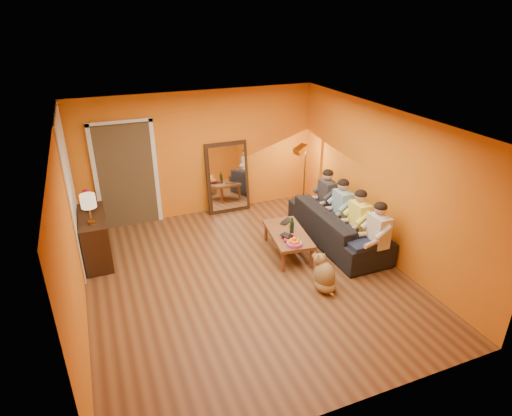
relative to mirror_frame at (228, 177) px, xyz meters
name	(u,v)px	position (x,y,z in m)	size (l,w,h in m)	color
room_shell	(239,198)	(-0.55, -2.26, 0.54)	(5.00, 5.50, 2.60)	brown
white_accent	(71,189)	(-3.04, -0.88, 0.54)	(0.02, 1.90, 2.58)	white
doorway_recess	(126,174)	(-2.05, 0.20, 0.29)	(1.06, 0.30, 2.10)	#3F2D19
door_jamb_left	(96,180)	(-2.62, 0.08, 0.29)	(0.08, 0.06, 2.20)	white
door_jamb_right	(156,172)	(-1.48, 0.08, 0.29)	(0.08, 0.06, 2.20)	white
door_header	(119,122)	(-2.05, 0.08, 1.36)	(1.22, 0.06, 0.08)	white
mirror_frame	(228,177)	(0.00, 0.00, 0.00)	(0.92, 0.06, 1.52)	#321D10
mirror_glass	(228,178)	(0.00, -0.04, 0.00)	(0.78, 0.02, 1.36)	white
sideboard	(95,238)	(-2.79, -1.08, -0.34)	(0.44, 1.18, 0.85)	#321D10
table_lamp	(90,209)	(-2.79, -1.38, 0.34)	(0.24, 0.24, 0.51)	beige
sofa	(338,226)	(1.45, -2.13, -0.42)	(0.92, 2.35, 0.69)	black
coffee_table	(287,243)	(0.40, -2.15, -0.55)	(0.62, 1.22, 0.42)	brown
floor_lamp	(304,178)	(1.55, -0.56, -0.04)	(0.30, 0.24, 1.44)	#B59035
dog	(325,273)	(0.46, -3.35, -0.46)	(0.33, 0.51, 0.61)	olive
person_far_left	(378,236)	(1.58, -3.13, -0.15)	(0.70, 0.44, 1.22)	beige
person_mid_left	(359,222)	(1.58, -2.58, -0.15)	(0.70, 0.44, 1.22)	#F3EF51
person_mid_right	(342,210)	(1.58, -2.03, -0.15)	(0.70, 0.44, 1.22)	#7DA8C2
person_far_right	(327,199)	(1.58, -1.48, -0.15)	(0.70, 0.44, 1.22)	#303135
fruit_bowl	(294,241)	(0.30, -2.60, -0.26)	(0.26, 0.26, 0.16)	#C24490
wine_bottle	(292,225)	(0.45, -2.20, -0.18)	(0.07, 0.07, 0.31)	black
tumbler	(291,226)	(0.52, -2.03, -0.29)	(0.10, 0.10, 0.09)	#B27F3F
laptop	(288,222)	(0.58, -1.80, -0.33)	(0.31, 0.20, 0.02)	black
book_lower	(284,239)	(0.22, -2.35, -0.33)	(0.20, 0.26, 0.02)	#321D10
book_mid	(284,237)	(0.23, -2.34, -0.31)	(0.19, 0.26, 0.02)	#B5142D
book_upper	(284,237)	(0.22, -2.36, -0.29)	(0.15, 0.20, 0.02)	black
vase	(90,205)	(-2.79, -0.83, 0.19)	(0.20, 0.20, 0.20)	#321D10
flowers	(87,193)	(-2.79, -0.83, 0.42)	(0.17, 0.17, 0.42)	#B5142D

